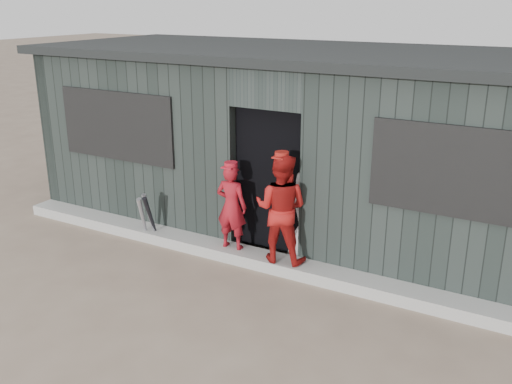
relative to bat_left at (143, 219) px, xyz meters
The scene contains 9 objects.
ground 2.46m from the bat_left, 43.69° to the right, with size 80.00×80.00×0.00m, color #756151.
curb 1.78m from the bat_left, ahead, with size 8.00×0.36×0.15m, color #999894.
bat_left is the anchor object (origin of this frame).
bat_mid 0.11m from the bat_left, 24.08° to the left, with size 0.07×0.07×0.74m, color gray.
bat_right 0.13m from the bat_left, 11.91° to the left, with size 0.07×0.07×0.74m, color black.
player_red_left 1.43m from the bat_left, ahead, with size 0.42×0.28×1.15m, color maroon.
player_red_right 2.17m from the bat_left, ahead, with size 0.67×0.52×1.38m, color #A21614.
player_grey_back 2.35m from the bat_left, 13.82° to the left, with size 0.61×0.40×1.26m, color #A7A7A7.
dugout 2.70m from the bat_left, 46.04° to the left, with size 8.30×3.30×2.62m.
Camera 1 is at (3.29, -4.06, 3.28)m, focal length 40.00 mm.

